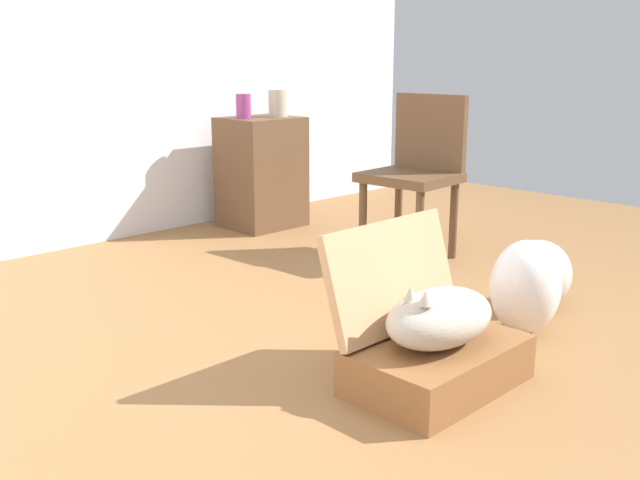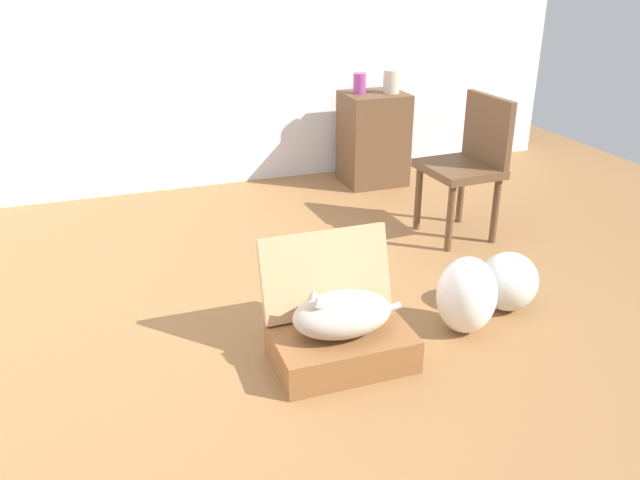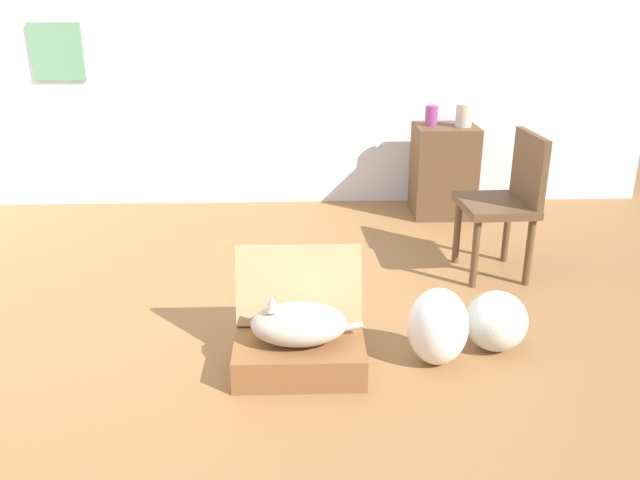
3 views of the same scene
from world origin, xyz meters
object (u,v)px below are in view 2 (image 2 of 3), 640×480
object	(u,v)px
plastic_bag_clear	(508,281)
chair	(469,161)
suitcase_base	(342,348)
plastic_bag_white	(467,295)
cat	(341,314)
vase_tall	(360,83)
vase_short	(391,81)
side_table	(373,139)

from	to	relation	value
plastic_bag_clear	chair	size ratio (longest dim) A/B	0.35
suitcase_base	plastic_bag_white	bearing A→B (deg)	4.98
suitcase_base	cat	bearing A→B (deg)	176.47
vase_tall	chair	world-z (taller)	chair
vase_tall	chair	size ratio (longest dim) A/B	0.17
vase_short	cat	bearing A→B (deg)	-119.53
plastic_bag_white	chair	size ratio (longest dim) A/B	0.43
plastic_bag_white	plastic_bag_clear	world-z (taller)	plastic_bag_white
suitcase_base	chair	world-z (taller)	chair
vase_tall	vase_short	distance (m)	0.24
suitcase_base	vase_tall	bearing A→B (deg)	65.96
vase_tall	suitcase_base	bearing A→B (deg)	-114.04
suitcase_base	chair	xyz separation A→B (m)	(1.26, 1.09, 0.41)
suitcase_base	plastic_bag_clear	size ratio (longest dim) A/B	1.97
plastic_bag_clear	vase_short	distance (m)	2.14
suitcase_base	side_table	size ratio (longest dim) A/B	0.86
side_table	chair	size ratio (longest dim) A/B	0.80
plastic_bag_white	vase_short	bearing A→B (deg)	74.62
vase_tall	chair	bearing A→B (deg)	-77.96
cat	side_table	xyz separation A→B (m)	(1.13, 2.24, 0.10)
plastic_bag_clear	side_table	xyz separation A→B (m)	(0.16, 2.06, 0.20)
cat	plastic_bag_clear	distance (m)	0.99
plastic_bag_white	vase_short	size ratio (longest dim) A/B	2.25
cat	vase_short	bearing A→B (deg)	60.47
plastic_bag_clear	vase_tall	size ratio (longest dim) A/B	2.04
vase_short	chair	xyz separation A→B (m)	(0.02, -1.11, -0.30)
cat	plastic_bag_clear	xyz separation A→B (m)	(0.97, 0.17, -0.10)
vase_short	plastic_bag_clear	bearing A→B (deg)	-97.76
plastic_bag_clear	chair	world-z (taller)	chair
plastic_bag_white	chair	xyz separation A→B (m)	(0.61, 1.03, 0.30)
plastic_bag_white	plastic_bag_clear	bearing A→B (deg)	20.58
side_table	vase_short	size ratio (longest dim) A/B	4.14
plastic_bag_white	suitcase_base	bearing A→B (deg)	-175.02
suitcase_base	plastic_bag_clear	xyz separation A→B (m)	(0.96, 0.17, 0.07)
vase_short	side_table	bearing A→B (deg)	161.48
suitcase_base	vase_short	distance (m)	2.62
side_table	vase_short	xyz separation A→B (m)	(0.12, -0.04, 0.44)
plastic_bag_white	side_table	distance (m)	2.24
plastic_bag_white	vase_tall	bearing A→B (deg)	80.80
suitcase_base	plastic_bag_clear	distance (m)	0.98
plastic_bag_clear	vase_short	bearing A→B (deg)	82.24
cat	plastic_bag_clear	size ratio (longest dim) A/B	1.70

